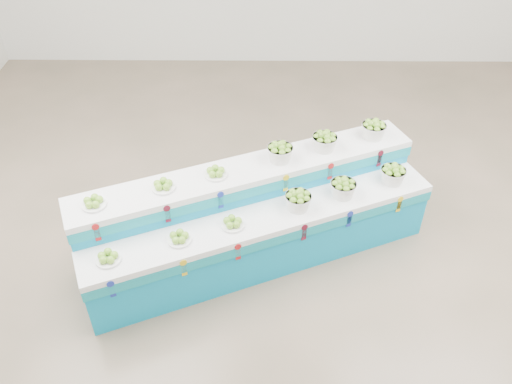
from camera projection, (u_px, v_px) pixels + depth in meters
ground at (289, 259)px, 6.02m from camera, size 10.00×10.00×0.00m
display_stand at (256, 218)px, 5.80m from camera, size 3.91×2.40×1.02m
plate_lower_left at (108, 257)px, 4.99m from camera, size 0.32×0.32×0.10m
plate_lower_mid at (179, 237)px, 5.20m from camera, size 0.32×0.32×0.10m
plate_lower_right at (233, 222)px, 5.36m from camera, size 0.32×0.32×0.10m
basket_lower_left at (298, 200)px, 5.54m from camera, size 0.36×0.36×0.21m
basket_lower_mid at (343, 188)px, 5.69m from camera, size 0.36×0.36×0.21m
basket_lower_right at (393, 174)px, 5.88m from camera, size 0.36×0.36×0.21m
plate_upper_left at (93, 202)px, 5.14m from camera, size 0.32×0.32×0.10m
plate_upper_mid at (163, 185)px, 5.34m from camera, size 0.32×0.32×0.10m
plate_upper_right at (216, 172)px, 5.51m from camera, size 0.32×0.32×0.10m
basket_upper_left at (280, 152)px, 5.68m from camera, size 0.36×0.36×0.21m
basket_upper_mid at (324, 141)px, 5.84m from camera, size 0.36×0.36×0.21m
basket_upper_right at (374, 129)px, 6.03m from camera, size 0.36×0.36×0.21m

